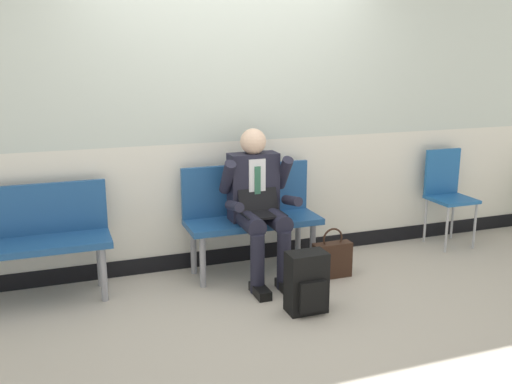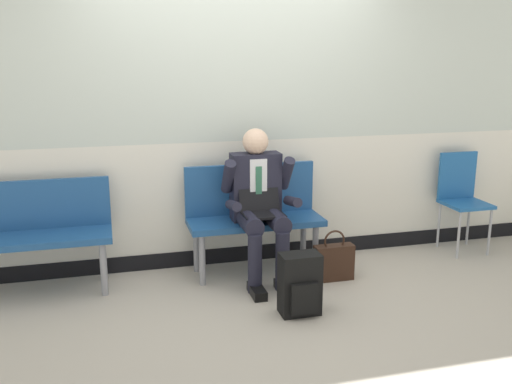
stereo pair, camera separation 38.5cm
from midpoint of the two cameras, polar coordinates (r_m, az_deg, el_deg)
name	(u,v)px [view 1 (the left image)]	position (r m, az deg, el deg)	size (l,w,h in m)	color
ground_plane	(259,292)	(4.47, -2.24, -10.02)	(18.00, 18.00, 0.00)	#B2A899
station_wall	(228,80)	(4.80, -5.19, 11.15)	(6.55, 0.14, 3.19)	beige
bench_with_person	(250,211)	(4.74, -2.90, -1.91)	(1.11, 0.42, 0.90)	navy
bench_empty	(30,234)	(4.56, -24.04, -3.93)	(1.13, 0.42, 0.86)	navy
person_seated	(259,202)	(4.52, -2.18, -1.02)	(0.57, 0.70, 1.22)	#1E1E2D
backpack	(307,283)	(4.06, 2.42, -9.20)	(0.28, 0.21, 0.45)	black
handbag	(332,259)	(4.70, 5.33, -6.77)	(0.32, 0.11, 0.42)	#331E14
folding_chair	(447,188)	(5.65, 16.82, 0.35)	(0.38, 0.38, 0.91)	#1E5999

